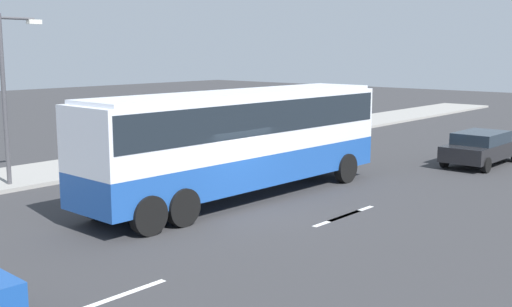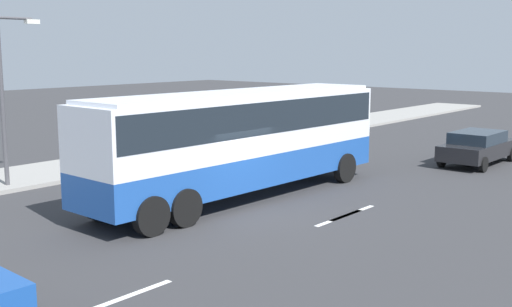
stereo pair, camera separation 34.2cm
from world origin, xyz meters
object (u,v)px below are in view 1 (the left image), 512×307
car_black_sedan (481,147)px  pedestrian_near_curb (157,130)px  coach_bus (241,133)px  street_lamp (8,86)px

car_black_sedan → pedestrian_near_curb: size_ratio=2.61×
coach_bus → car_black_sedan: 12.02m
pedestrian_near_curb → street_lamp: (-8.18, -1.72, 2.46)m
car_black_sedan → street_lamp: bearing=145.2°
car_black_sedan → street_lamp: street_lamp is taller
coach_bus → street_lamp: 8.57m
car_black_sedan → pedestrian_near_curb: bearing=120.5°
pedestrian_near_curb → street_lamp: size_ratio=0.30×
coach_bus → car_black_sedan: coach_bus is taller
coach_bus → street_lamp: (-4.20, 7.33, 1.43)m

